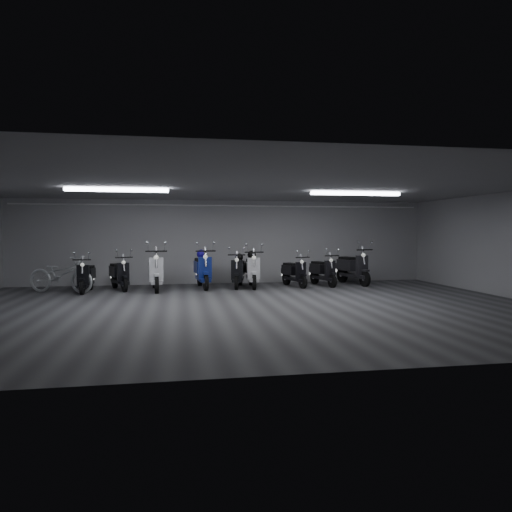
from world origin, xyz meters
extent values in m
cube|color=#3B3B3D|center=(0.00, 0.00, -0.01)|extent=(14.00, 10.00, 0.01)
cube|color=gray|center=(0.00, 0.00, 2.80)|extent=(14.00, 10.00, 0.01)
cube|color=#9A9A9D|center=(0.00, 5.00, 1.40)|extent=(14.00, 0.01, 2.80)
cube|color=#9A9A9D|center=(0.00, -5.00, 1.40)|extent=(14.00, 0.01, 2.80)
cube|color=white|center=(-3.00, 1.00, 2.74)|extent=(2.40, 0.18, 0.08)
cube|color=white|center=(3.00, 1.00, 2.74)|extent=(2.40, 0.18, 0.08)
cylinder|color=white|center=(0.00, 4.92, 2.62)|extent=(13.60, 0.05, 0.05)
imported|color=silver|center=(-4.90, 3.39, 0.64)|extent=(2.11, 1.37, 1.29)
sphere|color=black|center=(0.32, 3.98, 0.93)|extent=(0.25, 0.25, 0.25)
sphere|color=black|center=(0.72, 3.94, 1.01)|extent=(0.28, 0.28, 0.28)
sphere|color=#1A0E9A|center=(-0.87, 4.02, 1.05)|extent=(0.28, 0.28, 0.28)
camera|label=1|loc=(-1.56, -10.25, 1.73)|focal=31.74mm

